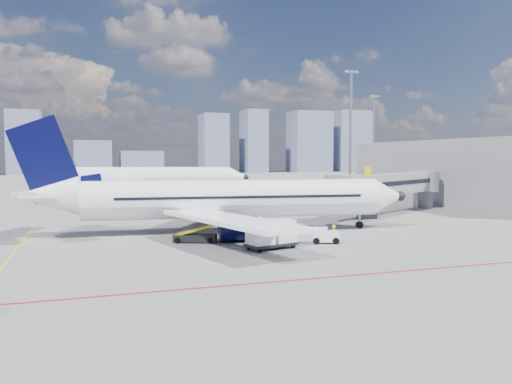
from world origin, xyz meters
TOP-DOWN VIEW (x-y plane):
  - ground at (0.00, 0.00)m, footprint 420.00×420.00m
  - apron_markings at (-0.58, -3.91)m, footprint 90.00×35.12m
  - jet_bridge at (23.51, 16.91)m, footprint 23.55×15.78m
  - terminal_block at (39.95, 26.00)m, footprint 10.00×42.00m
  - floodlight_mast_ne at (38.00, 55.00)m, footprint 3.20×0.61m
  - floodlight_mast_far at (65.00, 90.00)m, footprint 3.20×0.61m
  - distant_skyline at (0.51, 190.00)m, footprint 257.03×15.68m
  - main_aircraft at (-2.48, 7.92)m, footprint 38.60×33.53m
  - second_aircraft at (-5.04, 63.35)m, footprint 42.69×36.60m
  - baggage_tug at (4.62, -0.84)m, footprint 2.57×2.01m
  - cargo_dolly at (-0.57, -1.94)m, footprint 4.47×2.83m
  - belt_loader at (-5.64, 2.96)m, footprint 5.30×2.97m
  - ramp_worker at (5.30, -1.45)m, footprint 0.50×0.66m

SIDE VIEW (x-z plane):
  - ground at x=0.00m, z-range 0.00..0.00m
  - apron_markings at x=-0.58m, z-range 0.00..0.01m
  - belt_loader at x=-5.64m, z-range -0.52..1.64m
  - baggage_tug at x=4.62m, z-range -0.03..1.55m
  - ramp_worker at x=5.30m, z-range 0.00..1.62m
  - cargo_dolly at x=-0.57m, z-range 0.11..2.38m
  - second_aircraft at x=-5.04m, z-range -3.12..9.55m
  - main_aircraft at x=-2.48m, z-range -2.43..8.88m
  - jet_bridge at x=23.51m, z-range 0.59..6.89m
  - terminal_block at x=39.95m, z-range 0.00..10.00m
  - distant_skyline at x=0.51m, z-range -2.48..29.32m
  - floodlight_mast_ne at x=38.00m, z-range 0.86..26.31m
  - floodlight_mast_far at x=65.00m, z-range 0.86..26.31m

